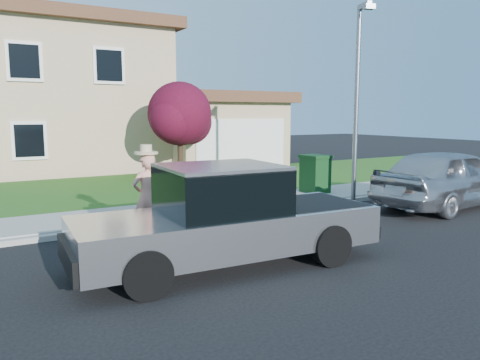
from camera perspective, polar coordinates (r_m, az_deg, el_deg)
name	(u,v)px	position (r m, az deg, el deg)	size (l,w,h in m)	color
ground	(241,254)	(8.91, 0.12, -9.07)	(80.00, 80.00, 0.00)	black
curb	(217,217)	(11.82, -2.85, -4.48)	(40.00, 0.20, 0.12)	gray
sidewalk	(198,208)	(12.78, -5.14, -3.48)	(40.00, 2.00, 0.15)	gray
lawn	(144,187)	(16.90, -11.67, -0.87)	(40.00, 7.00, 0.10)	#234E16
house	(95,103)	(24.38, -17.23, 8.98)	(14.00, 11.30, 6.85)	tan
pickup_truck	(227,219)	(8.10, -1.60, -4.78)	(5.48, 2.23, 1.77)	black
woman	(147,195)	(9.91, -11.24, -1.83)	(0.72, 0.52, 2.00)	#E8967F
sedan	(449,178)	(14.37, 24.08, 0.24)	(1.99, 4.95, 1.69)	#AAABB1
ornamental_tree	(181,117)	(18.55, -7.26, 7.65)	(2.75, 2.48, 3.77)	black
trash_bin	(315,173)	(15.01, 9.14, 0.80)	(0.76, 0.87, 1.19)	black
street_lamp	(358,93)	(14.03, 14.16, 10.25)	(0.41, 0.74, 5.64)	slate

